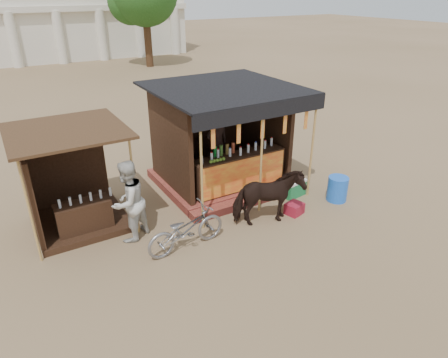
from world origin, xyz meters
TOP-DOWN VIEW (x-y plane):
  - ground at (0.00, 0.00)m, footprint 120.00×120.00m
  - main_stall at (1.00, 3.36)m, footprint 3.60×3.61m
  - secondary_stall at (-3.17, 3.24)m, footprint 2.40×2.40m
  - cow at (0.80, 0.95)m, footprint 1.73×1.08m
  - motorbike at (-1.28, 1.02)m, footprint 1.85×0.77m
  - bystander at (-2.16, 2.00)m, footprint 1.13×1.07m
  - blue_barrel at (3.07, 0.96)m, footprint 0.53×0.53m
  - red_crate at (1.65, 0.97)m, footprint 0.49×0.46m
  - cooler at (2.24, 1.76)m, footprint 0.70×0.53m
  - background_building at (-2.00, 29.94)m, footprint 26.00×7.45m

SIDE VIEW (x-z plane):
  - ground at x=0.00m, z-range 0.00..0.00m
  - red_crate at x=1.65m, z-range 0.00..0.28m
  - cooler at x=2.24m, z-range 0.00..0.46m
  - blue_barrel at x=3.07m, z-range 0.00..0.66m
  - motorbike at x=-1.28m, z-range 0.00..0.95m
  - cow at x=0.80m, z-range 0.00..1.36m
  - secondary_stall at x=-3.17m, z-range -0.34..2.04m
  - bystander at x=-2.16m, z-range 0.00..1.85m
  - main_stall at x=1.00m, z-range -0.36..2.42m
  - background_building at x=-2.00m, z-range -0.11..8.07m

